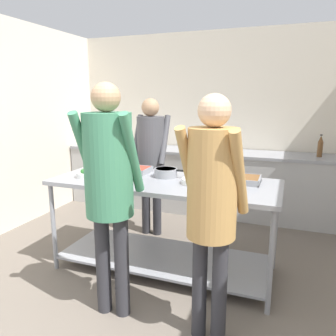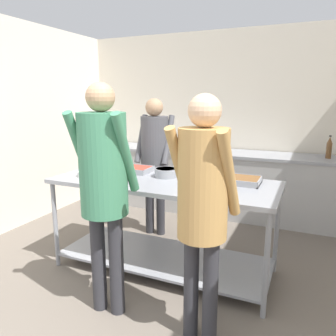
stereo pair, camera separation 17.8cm
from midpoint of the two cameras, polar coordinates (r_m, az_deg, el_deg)
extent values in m
cube|color=beige|center=(5.13, 6.87, 8.09)|extent=(4.48, 0.06, 2.65)
cube|color=#A8A8A8|center=(4.92, 5.58, -2.50)|extent=(4.32, 0.62, 0.88)
cube|color=gray|center=(4.82, 5.70, 2.81)|extent=(4.32, 0.65, 0.04)
cube|color=black|center=(4.92, 1.63, 3.16)|extent=(0.56, 0.41, 0.02)
cube|color=gray|center=(3.12, -2.28, -2.53)|extent=(2.15, 0.86, 0.04)
cube|color=gray|center=(3.40, -2.16, -15.25)|extent=(2.07, 0.78, 0.02)
cylinder|color=gray|center=(3.48, -20.72, -9.65)|extent=(0.04, 0.04, 0.87)
cylinder|color=gray|center=(2.71, 15.61, -15.74)|extent=(0.04, 0.04, 0.87)
cylinder|color=gray|center=(4.04, -13.67, -6.15)|extent=(0.04, 0.04, 0.87)
cylinder|color=gray|center=(3.40, 16.78, -9.90)|extent=(0.04, 0.04, 0.87)
cylinder|color=silver|center=(3.35, -15.62, -1.14)|extent=(0.19, 0.19, 0.05)
sphere|color=#2D702D|center=(3.30, -15.11, -0.63)|extent=(0.05, 0.05, 0.05)
sphere|color=#2D702D|center=(3.37, -15.04, -0.39)|extent=(0.05, 0.05, 0.05)
sphere|color=#2D702D|center=(3.36, -15.82, -0.46)|extent=(0.05, 0.05, 0.05)
sphere|color=#2D702D|center=(3.33, -16.12, -0.58)|extent=(0.05, 0.05, 0.05)
sphere|color=#2D702D|center=(3.30, -15.97, -0.71)|extent=(0.04, 0.04, 0.04)
cube|color=gray|center=(3.48, -7.79, -0.62)|extent=(0.38, 0.27, 0.01)
cube|color=#B23D2D|center=(3.48, -7.80, -0.21)|extent=(0.36, 0.25, 0.04)
cube|color=gray|center=(3.37, -8.84, -0.72)|extent=(0.38, 0.01, 0.05)
cube|color=gray|center=(3.59, -6.83, 0.14)|extent=(0.38, 0.01, 0.05)
cube|color=gray|center=(3.57, -10.42, -0.05)|extent=(0.01, 0.27, 0.05)
cube|color=gray|center=(3.40, -5.04, -0.51)|extent=(0.01, 0.27, 0.05)
cylinder|color=gray|center=(3.24, -1.99, -0.82)|extent=(0.23, 0.23, 0.08)
cylinder|color=beige|center=(3.23, -1.99, -0.20)|extent=(0.20, 0.20, 0.01)
cylinder|color=black|center=(3.17, 1.08, -0.52)|extent=(0.14, 0.02, 0.02)
cylinder|color=white|center=(3.00, 3.00, -2.63)|extent=(0.25, 0.25, 0.01)
cylinder|color=white|center=(3.00, 3.00, -2.41)|extent=(0.25, 0.25, 0.01)
cylinder|color=white|center=(2.99, 3.01, -2.18)|extent=(0.24, 0.24, 0.01)
cylinder|color=white|center=(2.99, 3.01, -1.96)|extent=(0.24, 0.24, 0.01)
cube|color=gray|center=(3.12, 10.51, -2.25)|extent=(0.40, 0.29, 0.01)
cube|color=brown|center=(3.11, 10.53, -1.80)|extent=(0.38, 0.27, 0.04)
cube|color=gray|center=(2.98, 10.05, -2.49)|extent=(0.40, 0.01, 0.05)
cube|color=gray|center=(3.25, 10.97, -1.29)|extent=(0.40, 0.01, 0.05)
cube|color=gray|center=(3.15, 7.04, -1.58)|extent=(0.01, 0.29, 0.05)
cube|color=gray|center=(3.09, 14.09, -2.15)|extent=(0.01, 0.29, 0.05)
cylinder|color=#2D2D33|center=(2.74, -13.14, -15.84)|extent=(0.11, 0.11, 0.82)
cylinder|color=#2D2D33|center=(2.68, -10.02, -16.47)|extent=(0.11, 0.11, 0.82)
cylinder|color=#3D7F5B|center=(2.52, -16.27, 2.70)|extent=(0.09, 0.34, 0.62)
cylinder|color=#3D7F5B|center=(2.34, -8.43, 2.36)|extent=(0.09, 0.34, 0.62)
cylinder|color=#3D7F5B|center=(2.44, -12.40, 0.47)|extent=(0.36, 0.36, 0.76)
sphere|color=tan|center=(2.39, -12.94, 11.94)|extent=(0.21, 0.21, 0.21)
cylinder|color=#2D2D33|center=(2.45, 3.30, -19.78)|extent=(0.10, 0.10, 0.78)
cylinder|color=#2D2D33|center=(2.40, 6.68, -20.60)|extent=(0.10, 0.10, 0.78)
cylinder|color=tan|center=(2.17, 1.19, -0.03)|extent=(0.12, 0.33, 0.59)
cylinder|color=tan|center=(2.04, 9.87, -1.04)|extent=(0.12, 0.33, 0.59)
cylinder|color=tan|center=(2.12, 5.35, -2.76)|extent=(0.33, 0.33, 0.72)
sphere|color=tan|center=(2.05, 5.61, 9.93)|extent=(0.21, 0.21, 0.21)
cylinder|color=#2D2D33|center=(4.08, -3.17, -6.46)|extent=(0.10, 0.10, 0.76)
cylinder|color=#2D2D33|center=(4.13, -5.10, -6.25)|extent=(0.10, 0.10, 0.76)
cylinder|color=#4C4C51|center=(3.86, -1.91, 4.94)|extent=(0.09, 0.32, 0.57)
cylinder|color=#4C4C51|center=(3.99, -6.67, 5.10)|extent=(0.09, 0.32, 0.57)
cylinder|color=#4C4C51|center=(3.94, -4.31, 3.83)|extent=(0.33, 0.33, 0.70)
sphere|color=tan|center=(3.90, -4.42, 10.50)|extent=(0.21, 0.21, 0.21)
cylinder|color=brown|center=(4.67, 23.97, 3.00)|extent=(0.07, 0.07, 0.20)
cone|color=brown|center=(4.65, 24.12, 4.69)|extent=(0.06, 0.06, 0.08)
cylinder|color=black|center=(4.65, 24.17, 5.26)|extent=(0.03, 0.03, 0.02)
camera|label=1|loc=(0.09, -91.60, -0.35)|focal=35.00mm
camera|label=2|loc=(0.09, 88.40, 0.35)|focal=35.00mm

